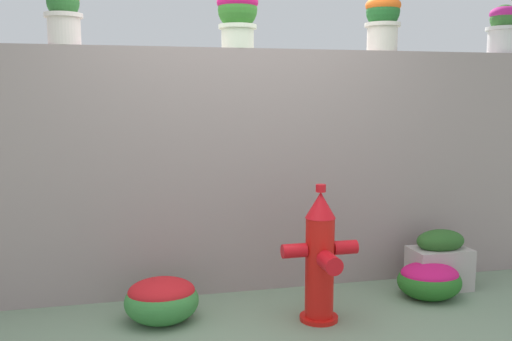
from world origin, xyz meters
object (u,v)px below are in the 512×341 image
at_px(potted_plant_2, 238,14).
at_px(flower_bush_right, 429,279).
at_px(potted_plant_3, 383,18).
at_px(flower_bush_left, 162,298).
at_px(fire_hydrant, 320,258).
at_px(potted_plant_4, 504,27).
at_px(potted_plant_1, 63,12).
at_px(planter_box, 440,261).

xyz_separation_m(potted_plant_2, flower_bush_right, (1.36, -0.57, -2.00)).
relative_size(potted_plant_3, flower_bush_left, 0.90).
bearing_deg(fire_hydrant, potted_plant_4, 23.69).
xyz_separation_m(potted_plant_1, planter_box, (2.79, -0.40, -1.88)).
height_order(potted_plant_2, planter_box, potted_plant_2).
bearing_deg(potted_plant_4, flower_bush_left, -168.36).
bearing_deg(potted_plant_1, flower_bush_left, -42.34).
bearing_deg(fire_hydrant, flower_bush_right, 13.43).
relative_size(potted_plant_4, planter_box, 0.88).
bearing_deg(potted_plant_3, potted_plant_2, -179.29).
distance_m(flower_bush_right, planter_box, 0.26).
distance_m(potted_plant_2, potted_plant_4, 2.35).
relative_size(potted_plant_4, fire_hydrant, 0.45).
xyz_separation_m(fire_hydrant, flower_bush_left, (-1.05, 0.24, -0.28)).
distance_m(potted_plant_2, planter_box, 2.49).
relative_size(fire_hydrant, flower_bush_left, 1.86).
xyz_separation_m(potted_plant_1, potted_plant_2, (1.25, 0.01, 0.03)).
distance_m(potted_plant_3, fire_hydrant, 2.05).
height_order(potted_plant_2, potted_plant_3, potted_plant_3).
distance_m(potted_plant_4, fire_hydrant, 2.71).
bearing_deg(planter_box, potted_plant_2, 165.25).
height_order(flower_bush_left, flower_bush_right, flower_bush_left).
bearing_deg(potted_plant_1, potted_plant_2, 0.41).
distance_m(potted_plant_3, planter_box, 1.99).
xyz_separation_m(potted_plant_2, fire_hydrant, (0.40, -0.80, -1.70)).
bearing_deg(potted_plant_1, planter_box, -8.10).
bearing_deg(flower_bush_left, flower_bush_right, -0.23).
bearing_deg(planter_box, potted_plant_1, 171.90).
relative_size(flower_bush_right, planter_box, 1.02).
height_order(potted_plant_4, planter_box, potted_plant_4).
xyz_separation_m(potted_plant_1, potted_plant_3, (2.45, 0.02, 0.03)).
bearing_deg(planter_box, flower_bush_right, -138.30).
xyz_separation_m(potted_plant_4, fire_hydrant, (-1.95, -0.86, -1.67)).
height_order(flower_bush_left, planter_box, planter_box).
bearing_deg(fire_hydrant, planter_box, 18.83).
distance_m(potted_plant_1, planter_box, 3.39).
height_order(potted_plant_3, flower_bush_left, potted_plant_3).
relative_size(potted_plant_1, flower_bush_right, 0.84).
distance_m(fire_hydrant, planter_box, 1.23).
xyz_separation_m(flower_bush_right, planter_box, (0.18, 0.16, 0.09)).
relative_size(potted_plant_4, flower_bush_right, 0.86).
distance_m(potted_plant_1, potted_plant_2, 1.25).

